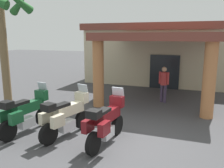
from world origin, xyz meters
TOP-DOWN VIEW (x-y plane):
  - ground_plane at (0.00, 0.00)m, footprint 80.00×80.00m
  - motel_building at (-0.05, 11.27)m, footprint 11.62×12.32m
  - motorcycle_green at (-3.31, -0.55)m, footprint 0.77×2.21m
  - motorcycle_cream at (-1.89, -0.32)m, footprint 0.95×2.18m
  - motorcycle_maroon at (-0.46, -0.39)m, footprint 0.74×2.21m
  - pedestrian at (0.44, 4.93)m, footprint 0.51×0.32m
  - palm_tree_roadside at (-5.59, 0.99)m, footprint 2.57×2.63m

SIDE VIEW (x-z plane):
  - ground_plane at x=0.00m, z-range 0.00..0.00m
  - motorcycle_green at x=-3.31m, z-range -0.11..1.50m
  - motorcycle_cream at x=-1.89m, z-range -0.11..1.50m
  - motorcycle_maroon at x=-0.46m, z-range -0.11..1.50m
  - pedestrian at x=0.44m, z-range 0.15..1.92m
  - motel_building at x=-0.05m, z-range 0.05..4.12m
  - palm_tree_roadside at x=-5.59m, z-range 1.28..6.53m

